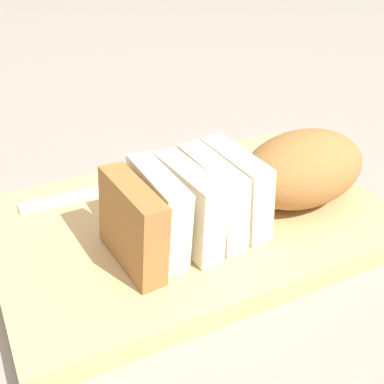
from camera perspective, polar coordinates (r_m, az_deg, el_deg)
name	(u,v)px	position (r m, az deg, el deg)	size (l,w,h in m)	color
ground_plane	(192,232)	(0.57, 0.00, -4.61)	(3.00, 3.00, 0.00)	gray
cutting_board	(192,224)	(0.56, 0.00, -3.64)	(0.42, 0.28, 0.02)	tan
bread_loaf	(253,184)	(0.53, 7.03, 0.92)	(0.31, 0.12, 0.08)	#996633
bread_knife	(180,169)	(0.63, -1.38, 2.69)	(0.26, 0.04, 0.02)	silver
crumb_near_knife	(274,209)	(0.57, 9.38, -1.90)	(0.00, 0.00, 0.00)	tan
crumb_near_loaf	(234,174)	(0.63, 4.82, 2.09)	(0.00, 0.00, 0.00)	tan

